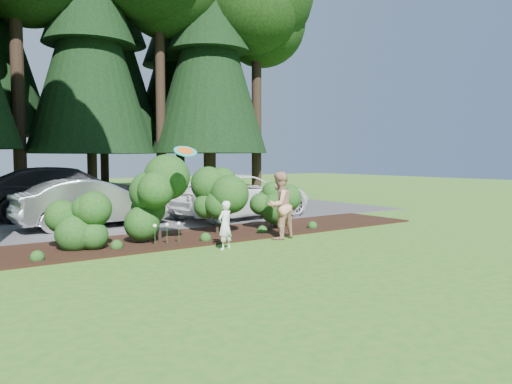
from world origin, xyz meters
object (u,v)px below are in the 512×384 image
(car_white_suv, at_px, (242,196))
(adult, at_px, (279,206))
(frisbee, at_px, (185,151))
(child, at_px, (225,225))
(car_silver_wagon, at_px, (91,203))
(car_dark_suv, at_px, (68,192))

(car_white_suv, xyz_separation_m, adult, (-1.74, -4.22, 0.09))
(car_white_suv, xyz_separation_m, frisbee, (-4.50, -4.44, 1.43))
(adult, height_order, frisbee, frisbee)
(car_white_suv, distance_m, child, 5.89)
(car_white_suv, bearing_deg, child, 135.73)
(car_silver_wagon, xyz_separation_m, frisbee, (0.43, -5.01, 1.46))
(car_white_suv, height_order, car_dark_suv, car_dark_suv)
(adult, relative_size, frisbee, 3.30)
(car_white_suv, xyz_separation_m, car_dark_suv, (-4.85, 3.21, 0.12))
(car_silver_wagon, height_order, car_dark_suv, car_dark_suv)
(child, bearing_deg, car_silver_wagon, -93.03)
(child, relative_size, frisbee, 2.13)
(adult, bearing_deg, child, 1.26)
(frisbee, bearing_deg, car_white_suv, 44.65)
(car_dark_suv, distance_m, frisbee, 7.77)
(car_silver_wagon, height_order, child, car_silver_wagon)
(car_silver_wagon, xyz_separation_m, child, (1.31, -5.19, -0.19))
(car_silver_wagon, bearing_deg, child, -167.16)
(child, bearing_deg, frisbee, -29.27)
(car_silver_wagon, distance_m, child, 5.36)
(child, xyz_separation_m, frisbee, (-0.88, 0.19, 1.64))
(adult, xyz_separation_m, frisbee, (-2.76, -0.22, 1.34))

